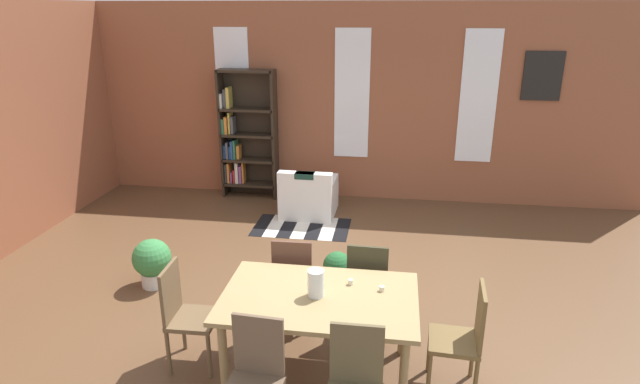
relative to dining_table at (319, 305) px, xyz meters
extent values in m
plane|color=brown|center=(-0.16, 1.15, -0.69)|extent=(10.77, 10.77, 0.00)
cube|color=#955236|center=(-0.16, 4.62, 0.87)|extent=(9.28, 0.12, 3.10)
cube|color=white|center=(-2.09, 4.55, 1.02)|extent=(0.55, 0.02, 2.02)
cube|color=white|center=(-0.16, 4.55, 1.02)|extent=(0.55, 0.02, 2.02)
cube|color=white|center=(1.78, 4.55, 1.02)|extent=(0.55, 0.02, 2.02)
cube|color=#997F51|center=(0.00, 0.00, 0.07)|extent=(1.61, 1.02, 0.04)
cylinder|color=#997F51|center=(-0.70, -0.41, -0.32)|extent=(0.07, 0.07, 0.74)
cylinder|color=#997F51|center=(0.70, -0.41, -0.32)|extent=(0.07, 0.07, 0.74)
cylinder|color=#997F51|center=(-0.70, 0.41, -0.32)|extent=(0.07, 0.07, 0.74)
cylinder|color=#997F51|center=(0.70, 0.41, -0.32)|extent=(0.07, 0.07, 0.74)
cylinder|color=silver|center=(-0.03, 0.00, 0.20)|extent=(0.14, 0.14, 0.23)
cylinder|color=silver|center=(0.24, 0.23, 0.11)|extent=(0.04, 0.04, 0.05)
cylinder|color=silver|center=(0.50, 0.15, 0.11)|extent=(0.04, 0.04, 0.04)
cube|color=brown|center=(-1.10, 0.00, -0.24)|extent=(0.41, 0.41, 0.04)
cube|color=brown|center=(-1.29, -0.01, 0.01)|extent=(0.04, 0.38, 0.50)
cylinder|color=brown|center=(-0.92, -0.17, -0.47)|extent=(0.04, 0.04, 0.43)
cylinder|color=brown|center=(-0.93, 0.19, -0.47)|extent=(0.04, 0.04, 0.43)
cylinder|color=brown|center=(-1.28, -0.19, -0.47)|extent=(0.04, 0.04, 0.43)
cylinder|color=brown|center=(-1.29, 0.17, -0.47)|extent=(0.04, 0.04, 0.43)
cube|color=#34311F|center=(0.36, 0.81, -0.24)|extent=(0.41, 0.41, 0.04)
cube|color=#34311F|center=(0.36, 0.63, 0.01)|extent=(0.38, 0.04, 0.50)
cylinder|color=#34311F|center=(0.55, 0.99, -0.47)|extent=(0.04, 0.04, 0.43)
cylinder|color=#34311F|center=(0.19, 1.00, -0.47)|extent=(0.04, 0.04, 0.43)
cylinder|color=#34311F|center=(0.54, 0.63, -0.47)|extent=(0.04, 0.04, 0.43)
cylinder|color=#34311F|center=(0.18, 0.64, -0.47)|extent=(0.04, 0.04, 0.43)
cube|color=brown|center=(-0.35, -0.63, 0.01)|extent=(0.38, 0.06, 0.50)
cube|color=brown|center=(1.10, 0.00, -0.24)|extent=(0.42, 0.42, 0.04)
cube|color=brown|center=(1.29, -0.01, 0.01)|extent=(0.05, 0.38, 0.50)
cylinder|color=brown|center=(0.93, 0.19, -0.47)|extent=(0.04, 0.04, 0.43)
cylinder|color=brown|center=(0.91, -0.17, -0.47)|extent=(0.04, 0.04, 0.43)
cylinder|color=brown|center=(1.29, 0.17, -0.47)|extent=(0.04, 0.04, 0.43)
cylinder|color=brown|center=(1.27, -0.19, -0.47)|extent=(0.04, 0.04, 0.43)
cube|color=#533428|center=(-0.36, 0.81, -0.24)|extent=(0.41, 0.41, 0.04)
cube|color=#533428|center=(-0.36, 0.63, 0.01)|extent=(0.38, 0.04, 0.50)
cylinder|color=#533428|center=(-0.19, 1.00, -0.47)|extent=(0.04, 0.04, 0.43)
cylinder|color=#533428|center=(-0.55, 0.99, -0.47)|extent=(0.04, 0.04, 0.43)
cylinder|color=#533428|center=(-0.18, 0.64, -0.47)|extent=(0.04, 0.04, 0.43)
cylinder|color=#533428|center=(-0.54, 0.63, -0.47)|extent=(0.04, 0.04, 0.43)
cube|color=brown|center=(0.36, -0.63, 0.01)|extent=(0.38, 0.03, 0.50)
cube|color=#2D2319|center=(-2.25, 4.36, 0.36)|extent=(0.04, 0.31, 2.09)
cube|color=#2D2319|center=(-1.37, 4.36, 0.36)|extent=(0.04, 0.31, 2.09)
cube|color=#2D2319|center=(-1.81, 4.50, 0.36)|extent=(0.92, 0.01, 2.09)
cube|color=#2D2319|center=(-1.81, 4.36, -0.48)|extent=(0.88, 0.31, 0.04)
cube|color=#4C4C51|center=(-2.21, 4.36, -0.30)|extent=(0.03, 0.17, 0.31)
cube|color=orange|center=(-2.17, 4.36, -0.29)|extent=(0.03, 0.22, 0.34)
cube|color=#8C4C8C|center=(-2.12, 4.36, -0.36)|extent=(0.03, 0.19, 0.19)
cube|color=#B22D28|center=(-2.08, 4.36, -0.35)|extent=(0.03, 0.17, 0.22)
cube|color=white|center=(-2.03, 4.36, -0.28)|extent=(0.05, 0.20, 0.35)
cube|color=#8C4C8C|center=(-1.97, 4.36, -0.31)|extent=(0.04, 0.19, 0.29)
cube|color=orange|center=(-1.92, 4.36, -0.28)|extent=(0.03, 0.15, 0.35)
cube|color=#2D2319|center=(-1.81, 4.36, -0.06)|extent=(0.88, 0.31, 0.04)
cube|color=#284C8C|center=(-2.21, 4.36, 0.07)|extent=(0.04, 0.18, 0.22)
cube|color=#4C4C51|center=(-2.16, 4.36, 0.10)|extent=(0.04, 0.26, 0.28)
cube|color=#284C8C|center=(-2.12, 4.36, 0.07)|extent=(0.03, 0.21, 0.21)
cube|color=#284C8C|center=(-2.08, 4.36, 0.11)|extent=(0.03, 0.26, 0.30)
cube|color=#33724C|center=(-2.04, 4.36, 0.12)|extent=(0.03, 0.22, 0.31)
cube|color=orange|center=(-1.99, 4.36, 0.07)|extent=(0.05, 0.16, 0.22)
cube|color=#2D2319|center=(-1.81, 4.36, 0.36)|extent=(0.88, 0.31, 0.04)
cube|color=#33724C|center=(-2.21, 4.36, 0.50)|extent=(0.04, 0.25, 0.24)
cube|color=orange|center=(-2.16, 4.36, 0.52)|extent=(0.04, 0.24, 0.28)
cube|color=gold|center=(-2.11, 4.36, 0.55)|extent=(0.03, 0.20, 0.35)
cube|color=#4C4C51|center=(-2.06, 4.36, 0.52)|extent=(0.04, 0.18, 0.28)
cube|color=#2D2319|center=(-1.81, 4.36, 0.78)|extent=(0.88, 0.31, 0.04)
cube|color=white|center=(-2.21, 4.36, 0.91)|extent=(0.03, 0.25, 0.23)
cube|color=#4C4C51|center=(-2.16, 4.36, 0.94)|extent=(0.05, 0.16, 0.30)
cube|color=gold|center=(-2.10, 4.36, 0.96)|extent=(0.05, 0.20, 0.33)
cube|color=#2D2319|center=(-1.81, 4.36, 1.38)|extent=(0.88, 0.31, 0.04)
cube|color=white|center=(-0.71, 3.71, -0.49)|extent=(0.81, 0.81, 0.40)
cube|color=white|center=(-0.71, 3.39, -0.11)|extent=(0.80, 0.17, 0.35)
cube|color=white|center=(-0.37, 3.70, -0.21)|extent=(0.13, 0.72, 0.15)
cube|color=white|center=(-1.05, 3.72, -0.21)|extent=(0.13, 0.72, 0.15)
cube|color=#19382D|center=(-0.71, 3.39, 0.02)|extent=(0.28, 0.18, 0.08)
cylinder|color=silver|center=(-2.09, 1.25, -0.60)|extent=(0.28, 0.28, 0.17)
sphere|color=#387F42|center=(-2.09, 1.25, -0.34)|extent=(0.43, 0.43, 0.43)
cylinder|color=#333338|center=(-0.01, 1.42, -0.59)|extent=(0.28, 0.28, 0.19)
sphere|color=#235B2D|center=(-0.01, 1.42, -0.37)|extent=(0.32, 0.32, 0.32)
cube|color=black|center=(-1.31, 3.14, -0.68)|extent=(0.20, 0.83, 0.01)
cube|color=silver|center=(-1.12, 3.14, -0.68)|extent=(0.20, 0.83, 0.01)
cube|color=black|center=(-0.92, 3.14, -0.68)|extent=(0.20, 0.83, 0.01)
cube|color=silver|center=(-0.73, 3.14, -0.68)|extent=(0.20, 0.83, 0.01)
cube|color=black|center=(-0.53, 3.14, -0.68)|extent=(0.20, 0.83, 0.01)
cube|color=silver|center=(-0.33, 3.14, -0.68)|extent=(0.20, 0.83, 0.01)
cube|color=black|center=(-0.14, 3.14, -0.68)|extent=(0.20, 0.83, 0.01)
cube|color=black|center=(2.67, 4.54, 1.36)|extent=(0.56, 0.03, 0.72)
camera|label=1|loc=(0.55, -3.71, 2.32)|focal=29.37mm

